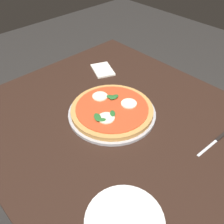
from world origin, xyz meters
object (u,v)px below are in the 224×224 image
Objects in this scene: plate_white at (125,222)px; napkin at (103,70)px; dining_table at (125,146)px; serving_tray at (112,113)px; knife at (216,141)px; pizza at (112,109)px.

plate_white reaches higher than napkin.
napkin is (0.36, -0.20, 0.12)m from dining_table.
dining_table is 0.15m from serving_tray.
dining_table is 0.35m from knife.
serving_tray is (0.09, -0.01, 0.12)m from dining_table.
dining_table is 0.43m from napkin.
napkin is at bearing -35.10° from serving_tray.
plate_white reaches higher than serving_tray.
serving_tray is 1.62× the size of plate_white.
napkin is at bearing -35.12° from pizza.
dining_table is 3.40× the size of serving_tray.
plate_white is at bearing 141.18° from serving_tray.
pizza reaches higher than napkin.
serving_tray is 0.02m from pizza.
plate_white is at bearing 141.20° from pizza.
serving_tray reaches higher than napkin.
pizza is (0.09, -0.01, 0.14)m from dining_table.
pizza is 2.50× the size of napkin.
plate_white is at bearing 142.78° from napkin.
dining_table is 5.50× the size of plate_white.
pizza is at bearing -7.13° from dining_table.
dining_table is 0.16m from pizza.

